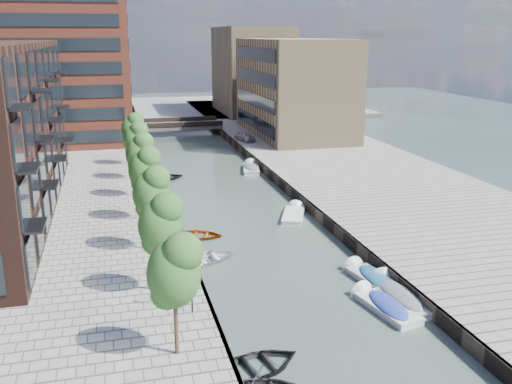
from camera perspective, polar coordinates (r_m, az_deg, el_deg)
name	(u,v)px	position (r m, az deg, el deg)	size (l,w,h in m)	color
water	(216,181)	(63.11, -4.03, 1.13)	(300.00, 300.00, 0.00)	#38473F
quay_right	(351,168)	(67.60, 9.43, 2.36)	(20.00, 140.00, 1.00)	gray
quay_wall_left	(160,180)	(62.23, -9.57, 1.22)	(0.25, 140.00, 1.00)	#332823
quay_wall_right	(269,173)	(64.32, 1.32, 1.90)	(0.25, 140.00, 1.00)	#332823
far_closure	(164,110)	(121.61, -9.23, 8.14)	(80.00, 40.00, 1.00)	gray
tower	(58,31)	(85.41, -19.17, 14.93)	(18.00, 18.00, 30.00)	brown
tan_block_near	(294,87)	(86.79, 3.77, 10.42)	(12.00, 25.00, 14.00)	#99825E
tan_block_far	(252,70)	(111.66, -0.44, 12.09)	(12.00, 20.00, 16.00)	#99825E
bridge	(180,125)	(93.90, -7.62, 6.64)	(13.00, 6.00, 1.30)	gray
tree_0	(174,269)	(26.38, -8.22, -7.63)	(2.50, 2.50, 5.95)	#382619
tree_1	(160,222)	(32.92, -9.59, -2.95)	(2.50, 2.50, 5.95)	#382619
tree_2	(151,190)	(39.61, -10.49, 0.17)	(2.50, 2.50, 5.95)	#382619
tree_3	(144,168)	(46.40, -11.13, 2.37)	(2.50, 2.50, 5.95)	#382619
tree_4	(139,151)	(53.24, -11.60, 4.02)	(2.50, 2.50, 5.95)	#382619
tree_5	(135,138)	(60.12, -11.97, 5.29)	(2.50, 2.50, 5.95)	#382619
tree_6	(132,128)	(67.02, -12.27, 6.29)	(2.50, 2.50, 5.95)	#382619
lamp_0	(191,269)	(30.88, -6.52, -7.65)	(0.24, 0.24, 4.12)	black
lamp_1	(163,192)	(45.95, -9.32, 0.03)	(0.24, 0.24, 4.12)	black
lamp_2	(148,153)	(61.49, -10.71, 3.87)	(0.24, 0.24, 4.12)	black
sloop_0	(256,370)	(28.71, 0.04, -17.42)	(3.34, 4.67, 0.97)	black
sloop_2	(198,237)	(45.73, -5.86, -4.54)	(2.91, 4.07, 0.84)	#9F4711
sloop_3	(205,262)	(40.89, -5.15, -7.00)	(3.50, 4.90, 1.01)	white
sloop_4	(165,179)	(64.35, -9.09, 1.25)	(3.07, 4.31, 0.89)	black
motorboat_0	(383,305)	(35.01, 12.58, -11.01)	(2.54, 5.10, 1.62)	silver
motorboat_1	(397,295)	(36.43, 13.90, -9.96)	(2.41, 5.71, 1.85)	#B7B7B5
motorboat_2	(294,215)	(50.94, 3.82, -2.27)	(3.43, 5.17, 1.63)	white
motorboat_3	(372,278)	(38.44, 11.53, -8.45)	(2.57, 5.27, 1.68)	#BABAB8
motorboat_4	(251,168)	(67.91, -0.49, 2.38)	(2.87, 5.49, 1.74)	silver
car	(245,136)	(81.34, -1.12, 5.61)	(1.59, 3.94, 1.34)	silver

